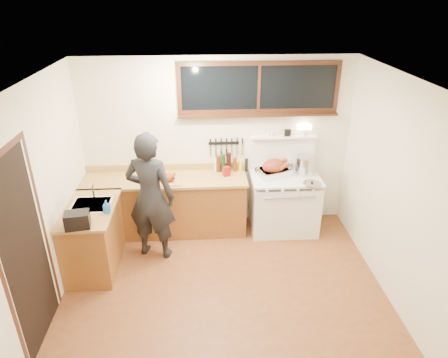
{
  "coord_description": "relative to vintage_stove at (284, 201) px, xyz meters",
  "views": [
    {
      "loc": [
        -0.24,
        -3.89,
        3.44
      ],
      "look_at": [
        0.05,
        0.85,
        1.15
      ],
      "focal_mm": 32.0,
      "sensor_mm": 36.0,
      "label": 1
    }
  ],
  "objects": [
    {
      "name": "roast_turkey",
      "position": [
        -0.17,
        0.05,
        0.53
      ],
      "size": [
        0.55,
        0.48,
        0.25
      ],
      "color": "silver",
      "rests_on": "vintage_stove"
    },
    {
      "name": "vintage_stove",
      "position": [
        0.0,
        0.0,
        0.0
      ],
      "size": [
        1.02,
        0.74,
        1.6
      ],
      "color": "white",
      "rests_on": "ground"
    },
    {
      "name": "saucepan",
      "position": [
        0.07,
        0.22,
        0.5
      ],
      "size": [
        0.23,
        0.31,
        0.13
      ],
      "color": "silver",
      "rests_on": "vintage_stove"
    },
    {
      "name": "counter_left",
      "position": [
        -2.7,
        -0.79,
        -0.02
      ],
      "size": [
        0.64,
        1.09,
        0.9
      ],
      "color": "brown",
      "rests_on": "ground"
    },
    {
      "name": "pot_lid",
      "position": [
        0.32,
        -0.3,
        0.44
      ],
      "size": [
        0.29,
        0.29,
        0.04
      ],
      "color": "silver",
      "rests_on": "vintage_stove"
    },
    {
      "name": "soap_bottle",
      "position": [
        -2.43,
        -0.92,
        0.52
      ],
      "size": [
        0.08,
        0.08,
        0.17
      ],
      "color": "blue",
      "rests_on": "counter_left"
    },
    {
      "name": "room_shell",
      "position": [
        -1.0,
        -1.41,
        1.18
      ],
      "size": [
        4.1,
        3.6,
        2.65
      ],
      "color": "silver",
      "rests_on": "ground"
    },
    {
      "name": "knife_strip",
      "position": [
        -0.88,
        0.32,
        0.84
      ],
      "size": [
        0.52,
        0.03,
        0.28
      ],
      "color": "black",
      "rests_on": "room_shell"
    },
    {
      "name": "coffee_tin",
      "position": [
        -0.88,
        0.07,
        0.5
      ],
      "size": [
        0.12,
        0.11,
        0.14
      ],
      "color": "maroon",
      "rests_on": "counter_back"
    },
    {
      "name": "man",
      "position": [
        -1.93,
        -0.56,
        0.44
      ],
      "size": [
        0.75,
        0.59,
        1.82
      ],
      "color": "black",
      "rests_on": "ground"
    },
    {
      "name": "toaster",
      "position": [
        -2.7,
        -1.24,
        0.53
      ],
      "size": [
        0.31,
        0.23,
        0.19
      ],
      "color": "black",
      "rests_on": "counter_left"
    },
    {
      "name": "pitcher",
      "position": [
        -1.01,
        0.27,
        0.52
      ],
      "size": [
        0.1,
        0.1,
        0.17
      ],
      "color": "white",
      "rests_on": "counter_back"
    },
    {
      "name": "back_window",
      "position": [
        -0.4,
        0.31,
        1.6
      ],
      "size": [
        2.32,
        0.13,
        0.77
      ],
      "color": "black",
      "rests_on": "room_shell"
    },
    {
      "name": "bottle_cluster",
      "position": [
        -0.82,
        0.22,
        0.56
      ],
      "size": [
        0.49,
        0.07,
        0.3
      ],
      "color": "black",
      "rests_on": "counter_back"
    },
    {
      "name": "left_doorway",
      "position": [
        -2.99,
        -1.96,
        0.62
      ],
      "size": [
        0.02,
        1.04,
        2.17
      ],
      "color": "black",
      "rests_on": "ground"
    },
    {
      "name": "stockpot",
      "position": [
        0.31,
        0.07,
        0.57
      ],
      "size": [
        0.37,
        0.37,
        0.28
      ],
      "color": "silver",
      "rests_on": "vintage_stove"
    },
    {
      "name": "ground_plane",
      "position": [
        -1.0,
        -1.41,
        -0.48
      ],
      "size": [
        4.0,
        3.5,
        0.02
      ],
      "primitive_type": "cube",
      "color": "brown"
    },
    {
      "name": "cutting_board",
      "position": [
        -1.74,
        -0.1,
        0.49
      ],
      "size": [
        0.41,
        0.31,
        0.14
      ],
      "color": "#AD8744",
      "rests_on": "counter_back"
    },
    {
      "name": "sink_unit",
      "position": [
        -2.68,
        -0.71,
        0.38
      ],
      "size": [
        0.5,
        0.45,
        0.37
      ],
      "color": "white",
      "rests_on": "counter_left"
    },
    {
      "name": "counter_back",
      "position": [
        -1.8,
        0.04,
        -0.01
      ],
      "size": [
        2.44,
        0.64,
        1.0
      ],
      "color": "brown",
      "rests_on": "ground"
    }
  ]
}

